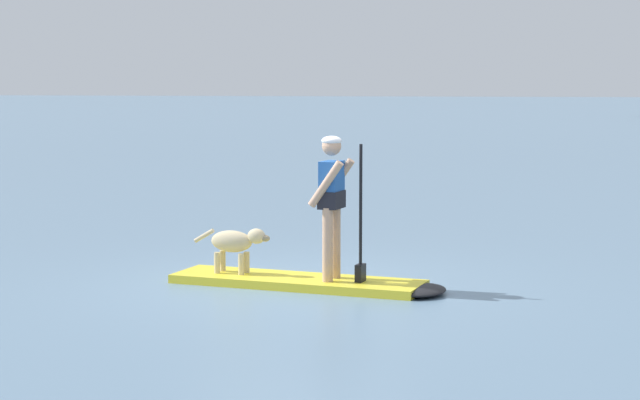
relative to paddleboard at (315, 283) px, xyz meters
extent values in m
plane|color=slate|center=(-0.22, 0.02, -0.05)|extent=(400.00, 400.00, 0.00)
cube|color=yellow|center=(-0.22, 0.02, 0.00)|extent=(3.02, 1.06, 0.10)
ellipsoid|color=black|center=(1.25, -0.12, 0.00)|extent=(0.63, 0.80, 0.10)
cylinder|color=tan|center=(0.21, 0.11, 0.47)|extent=(0.12, 0.12, 0.84)
cylinder|color=tan|center=(0.19, -0.15, 0.47)|extent=(0.12, 0.12, 0.84)
cube|color=black|center=(0.20, -0.02, 0.97)|extent=(0.25, 0.38, 0.20)
cube|color=#2659A5|center=(0.20, -0.02, 1.15)|extent=(0.23, 0.36, 0.52)
sphere|color=tan|center=(0.20, -0.02, 1.58)|extent=(0.22, 0.22, 0.22)
ellipsoid|color=white|center=(0.20, -0.02, 1.64)|extent=(0.23, 0.23, 0.11)
cylinder|color=tan|center=(0.22, 0.17, 1.17)|extent=(0.42, 0.13, 0.54)
cylinder|color=tan|center=(0.18, -0.21, 1.17)|extent=(0.42, 0.13, 0.54)
cylinder|color=black|center=(0.55, -0.05, 0.83)|extent=(0.04, 0.04, 1.56)
cube|color=black|center=(0.55, -0.05, 0.15)|extent=(0.10, 0.19, 0.20)
ellipsoid|color=#CCB78C|center=(-1.06, 0.10, 0.43)|extent=(0.54, 0.27, 0.26)
ellipsoid|color=#CCB78C|center=(-0.74, 0.07, 0.51)|extent=(0.23, 0.18, 0.18)
ellipsoid|color=gray|center=(-0.63, 0.06, 0.49)|extent=(0.13, 0.09, 0.08)
cylinder|color=#CCB78C|center=(-1.42, 0.13, 0.48)|extent=(0.27, 0.08, 0.18)
cylinder|color=#CCB78C|center=(-0.89, 0.16, 0.17)|extent=(0.07, 0.07, 0.25)
cylinder|color=#CCB78C|center=(-0.91, 0.01, 0.17)|extent=(0.07, 0.07, 0.25)
cylinder|color=#CCB78C|center=(-1.21, 0.19, 0.17)|extent=(0.07, 0.07, 0.25)
cylinder|color=#CCB78C|center=(-1.22, 0.04, 0.17)|extent=(0.07, 0.07, 0.25)
camera|label=1|loc=(3.30, -11.82, 2.28)|focal=60.56mm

